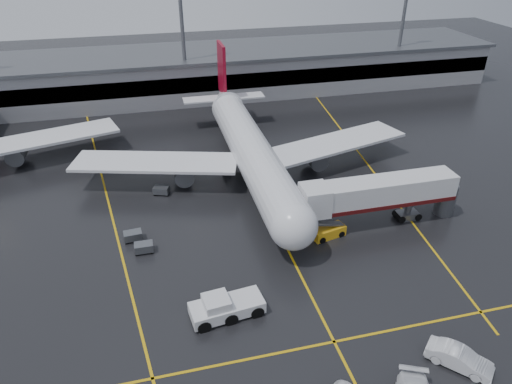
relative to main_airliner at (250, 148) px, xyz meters
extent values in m
plane|color=black|center=(0.00, -9.70, -4.21)|extent=(220.00, 220.00, 0.00)
cube|color=gold|center=(0.00, -9.70, -4.20)|extent=(0.25, 90.00, 0.02)
cube|color=gold|center=(0.00, -31.70, -4.20)|extent=(60.00, 0.25, 0.02)
cube|color=gold|center=(-20.00, 0.30, -4.20)|extent=(9.99, 69.35, 0.02)
cube|color=gold|center=(18.00, 0.30, -4.20)|extent=(7.57, 69.64, 0.02)
cube|color=gray|center=(0.00, 38.30, -0.21)|extent=(120.00, 18.00, 8.00)
cube|color=black|center=(0.00, 29.50, 0.29)|extent=(120.00, 0.40, 3.00)
cube|color=#595B60|center=(0.00, 38.30, 4.09)|extent=(122.00, 19.00, 0.60)
cylinder|color=#595B60|center=(-5.00, 32.30, 8.29)|extent=(0.70, 0.70, 25.00)
cylinder|color=#595B60|center=(40.00, 32.30, 8.29)|extent=(0.70, 0.70, 25.00)
cylinder|color=silver|center=(0.00, -1.70, -0.01)|extent=(5.20, 36.00, 5.20)
sphere|color=silver|center=(0.00, -19.70, -0.01)|extent=(5.20, 5.20, 5.20)
cone|color=silver|center=(0.00, 19.30, 0.59)|extent=(4.94, 8.00, 4.94)
cube|color=maroon|center=(0.00, 20.30, 5.49)|extent=(0.50, 5.50, 8.50)
cube|color=silver|center=(0.00, 19.30, 0.79)|extent=(14.00, 3.00, 0.25)
cube|color=silver|center=(-13.00, 0.30, -0.81)|extent=(22.80, 11.83, 0.40)
cube|color=silver|center=(13.00, 0.30, -0.81)|extent=(22.80, 11.83, 0.40)
cylinder|color=#595B60|center=(-9.50, -0.70, -2.21)|extent=(2.60, 4.50, 2.60)
cylinder|color=#595B60|center=(9.50, -0.70, -2.21)|extent=(2.60, 4.50, 2.60)
cylinder|color=#595B60|center=(0.00, -16.70, -3.21)|extent=(0.56, 0.56, 2.00)
cylinder|color=#595B60|center=(-3.20, 1.30, -3.21)|extent=(0.56, 0.56, 2.00)
cylinder|color=#595B60|center=(3.20, 1.30, -3.21)|extent=(0.56, 0.56, 2.00)
cylinder|color=black|center=(0.00, -16.70, -3.76)|extent=(0.40, 1.10, 1.10)
cylinder|color=black|center=(-3.20, 1.30, -3.66)|extent=(1.00, 1.40, 1.40)
cylinder|color=black|center=(3.20, 1.30, -3.66)|extent=(1.00, 1.40, 1.40)
cube|color=silver|center=(-29.00, 12.30, -0.81)|extent=(22.80, 11.83, 0.40)
cylinder|color=#595B60|center=(-32.50, 11.30, -2.21)|extent=(2.60, 4.50, 2.60)
cube|color=silver|center=(12.00, -15.70, 0.19)|extent=(18.00, 3.20, 3.00)
cube|color=#480C0D|center=(12.00, -15.70, -1.11)|extent=(18.00, 3.30, 0.50)
cube|color=silver|center=(3.80, -15.70, 0.19)|extent=(3.00, 3.40, 3.30)
cylinder|color=#595B60|center=(16.00, -15.70, -2.71)|extent=(0.80, 0.80, 3.00)
cube|color=#595B60|center=(16.00, -15.70, -3.76)|extent=(2.60, 1.60, 0.90)
cylinder|color=#595B60|center=(21.00, -15.70, -2.21)|extent=(2.40, 2.40, 4.00)
cylinder|color=black|center=(14.90, -15.70, -3.76)|extent=(0.90, 1.80, 0.90)
cylinder|color=black|center=(17.10, -15.70, -3.76)|extent=(0.90, 1.80, 0.90)
cube|color=silver|center=(-8.39, -26.25, -3.34)|extent=(7.02, 3.47, 1.16)
cube|color=silver|center=(-9.34, -26.36, -2.38)|extent=(2.57, 2.57, 0.96)
cube|color=black|center=(-9.34, -26.36, -2.38)|extent=(2.31, 2.31, 0.87)
cylinder|color=black|center=(-10.88, -26.54, -3.68)|extent=(1.58, 3.02, 1.25)
cylinder|color=black|center=(-8.39, -26.25, -3.68)|extent=(1.58, 3.02, 1.25)
cylinder|color=black|center=(-5.90, -25.96, -3.68)|extent=(1.58, 3.02, 1.25)
cube|color=#ECA616|center=(5.29, -16.87, -3.61)|extent=(4.20, 2.49, 1.20)
cube|color=#595B60|center=(5.29, -16.87, -2.46)|extent=(3.91, 1.82, 1.37)
cylinder|color=black|center=(4.01, -17.17, -3.88)|extent=(1.17, 1.98, 0.76)
cylinder|color=black|center=(6.57, -16.57, -3.88)|extent=(1.17, 1.98, 0.76)
imported|color=silver|center=(8.86, -36.49, -3.35)|extent=(4.89, 5.11, 1.73)
cube|color=#595B60|center=(-15.44, -14.76, -3.56)|extent=(2.01, 1.32, 0.90)
cylinder|color=black|center=(-16.24, -15.25, -4.03)|extent=(0.40, 0.20, 0.40)
cylinder|color=black|center=(-14.64, -15.27, -4.03)|extent=(0.40, 0.20, 0.40)
cylinder|color=black|center=(-16.23, -14.25, -4.03)|extent=(0.40, 0.20, 0.40)
cylinder|color=black|center=(-14.63, -14.27, -4.03)|extent=(0.40, 0.20, 0.40)
cube|color=#595B60|center=(-16.55, -12.23, -3.56)|extent=(2.11, 1.47, 0.90)
cylinder|color=black|center=(-17.30, -12.80, -4.03)|extent=(0.40, 0.20, 0.40)
cylinder|color=black|center=(-15.71, -12.66, -4.03)|extent=(0.40, 0.20, 0.40)
cylinder|color=black|center=(-17.39, -11.80, -4.03)|extent=(0.40, 0.20, 0.40)
cylinder|color=black|center=(-15.80, -11.66, -4.03)|extent=(0.40, 0.20, 0.40)
cube|color=#595B60|center=(-12.66, -2.54, -3.56)|extent=(2.33, 1.92, 0.90)
cylinder|color=black|center=(-13.59, -2.73, -4.03)|extent=(0.40, 0.20, 0.40)
cylinder|color=black|center=(-12.09, -3.29, -4.03)|extent=(0.40, 0.20, 0.40)
cylinder|color=black|center=(-13.24, -1.79, -4.03)|extent=(0.40, 0.20, 0.40)
cylinder|color=black|center=(-11.74, -2.35, -4.03)|extent=(0.40, 0.20, 0.40)
camera|label=1|loc=(-13.46, -57.63, 27.50)|focal=32.83mm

